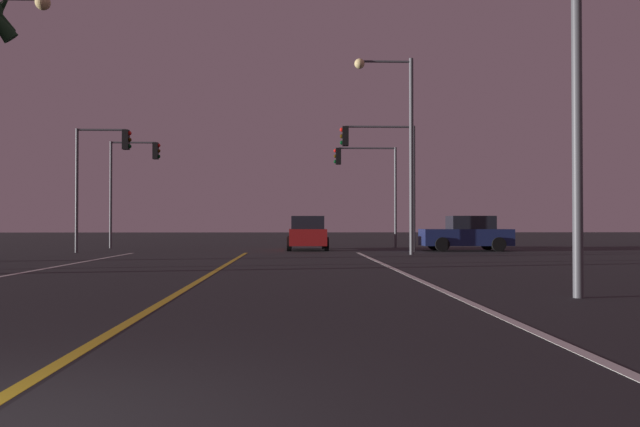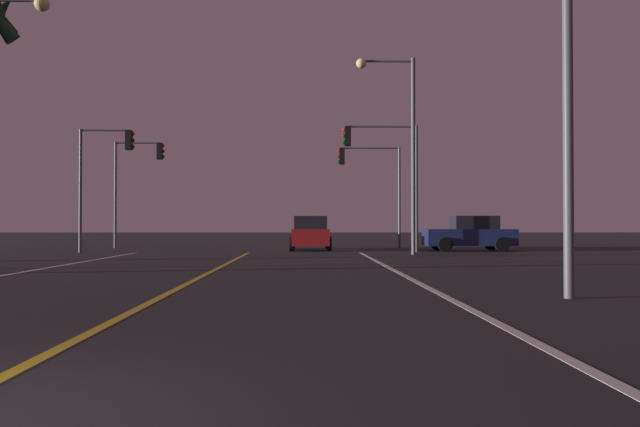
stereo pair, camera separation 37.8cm
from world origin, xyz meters
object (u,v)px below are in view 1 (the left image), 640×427
traffic_light_near_left (102,162)px  traffic_light_far_right (366,173)px  traffic_light_far_left (134,170)px  car_crossing_side (467,234)px  traffic_light_near_right (379,158)px  street_lamp_right_far (398,130)px  car_ahead_far (307,234)px

traffic_light_near_left → traffic_light_far_right: traffic_light_near_left is taller
traffic_light_far_left → car_crossing_side: bearing=-13.5°
traffic_light_near_right → street_lamp_right_far: bearing=100.9°
traffic_light_far_left → street_lamp_right_far: street_lamp_right_far is taller
car_crossing_side → traffic_light_far_right: (-4.48, 4.11, 3.30)m
car_crossing_side → traffic_light_far_left: size_ratio=0.74×
car_crossing_side → traffic_light_near_right: bearing=17.3°
traffic_light_near_left → traffic_light_far_left: 5.50m
car_ahead_far → car_crossing_side: bearing=-99.7°
traffic_light_far_left → traffic_light_near_left: bearing=-90.9°
traffic_light_far_left → street_lamp_right_far: 15.40m
traffic_light_far_left → street_lamp_right_far: bearing=-31.4°
traffic_light_near_right → traffic_light_far_left: traffic_light_near_right is taller
street_lamp_right_far → car_crossing_side: bearing=-135.7°
traffic_light_near_right → traffic_light_near_left: traffic_light_near_right is taller
traffic_light_far_left → street_lamp_right_far: size_ratio=0.69×
traffic_light_far_right → traffic_light_far_left: size_ratio=0.96×
car_ahead_far → traffic_light_far_right: 5.42m
car_crossing_side → car_ahead_far: bearing=-9.7°
car_crossing_side → street_lamp_right_far: street_lamp_right_far is taller
car_ahead_far → traffic_light_near_right: bearing=-129.4°
car_ahead_far → traffic_light_far_left: size_ratio=0.74×
traffic_light_near_left → street_lamp_right_far: 13.49m
car_crossing_side → traffic_light_near_right: traffic_light_near_right is taller
traffic_light_near_right → traffic_light_far_left: bearing=-23.5°
street_lamp_right_far → car_ahead_far: bearing=-54.0°
traffic_light_near_left → street_lamp_right_far: street_lamp_right_far is taller
car_crossing_side → traffic_light_near_left: size_ratio=0.76×
car_ahead_far → traffic_light_far_right: size_ratio=0.78×
traffic_light_near_right → traffic_light_far_right: bearing=-89.8°
traffic_light_far_right → car_crossing_side: bearing=137.4°
car_crossing_side → traffic_light_near_left: 17.56m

